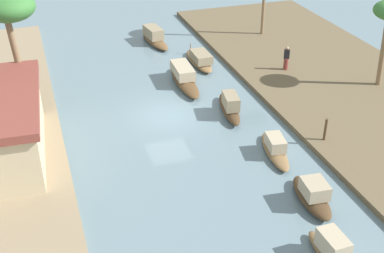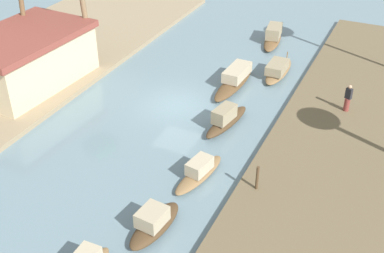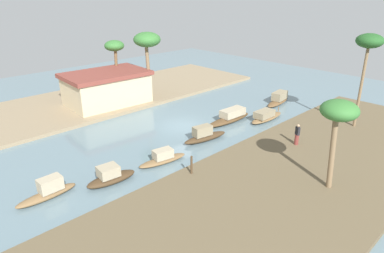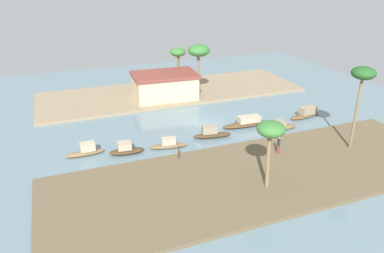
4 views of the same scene
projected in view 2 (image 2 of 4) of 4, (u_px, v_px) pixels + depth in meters
name	position (u px, v px, depth m)	size (l,w,h in m)	color
river_water	(177.00, 106.00, 30.20)	(60.01, 60.01, 0.00)	slate
riverbank_left	(383.00, 153.00, 25.82)	(36.08, 11.69, 0.31)	brown
riverbank_right	(22.00, 66.00, 34.41)	(36.08, 11.69, 0.31)	#937F60
sampan_near_left_bank	(154.00, 223.00, 21.05)	(3.37, 1.45, 1.21)	#47331E
sampan_open_hull	(199.00, 172.00, 24.14)	(3.80, 1.54, 1.03)	brown
sampan_downstream_large	(235.00, 79.00, 32.06)	(5.34, 1.38, 1.20)	brown
sampan_with_red_awning	(273.00, 36.00, 38.05)	(4.44, 1.71, 1.25)	brown
sampan_with_tall_canopy	(226.00, 119.00, 27.94)	(4.11, 1.55, 1.34)	#47331E
sampan_midstream	(278.00, 70.00, 33.43)	(4.38, 1.20, 1.02)	brown
person_on_near_bank	(348.00, 99.00, 28.72)	(0.42, 0.42, 1.66)	brown
mooring_post	(257.00, 178.00, 22.82)	(0.14, 0.14, 1.26)	#4C3823
riverside_building	(25.00, 58.00, 31.28)	(8.58, 5.92, 3.28)	beige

